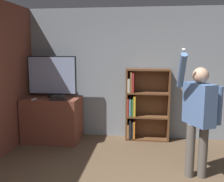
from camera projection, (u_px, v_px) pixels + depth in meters
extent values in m
cube|color=gray|center=(140.00, 74.00, 5.46)|extent=(6.68, 0.06, 2.70)
cube|color=brown|center=(53.00, 119.00, 5.35)|extent=(1.12, 0.70, 0.90)
cylinder|color=black|center=(53.00, 96.00, 5.34)|extent=(0.22, 0.22, 0.03)
cylinder|color=black|center=(53.00, 94.00, 5.33)|extent=(0.06, 0.06, 0.05)
cube|color=black|center=(52.00, 75.00, 5.27)|extent=(0.99, 0.04, 0.77)
cube|color=#8C9EC6|center=(52.00, 75.00, 5.25)|extent=(0.96, 0.01, 0.73)
cube|color=black|center=(59.00, 98.00, 5.02)|extent=(0.28, 0.18, 0.09)
cube|color=white|center=(34.00, 99.00, 5.06)|extent=(0.06, 0.14, 0.02)
cube|color=brown|center=(127.00, 104.00, 5.40)|extent=(0.04, 0.28, 1.47)
cube|color=brown|center=(169.00, 105.00, 5.29)|extent=(0.04, 0.28, 1.47)
cube|color=brown|center=(147.00, 103.00, 5.48)|extent=(0.88, 0.01, 1.47)
cube|color=brown|center=(147.00, 139.00, 5.46)|extent=(0.81, 0.28, 0.04)
cube|color=brown|center=(147.00, 116.00, 5.39)|extent=(0.81, 0.28, 0.04)
cube|color=brown|center=(148.00, 93.00, 5.31)|extent=(0.81, 0.28, 0.04)
cube|color=brown|center=(148.00, 70.00, 5.23)|extent=(0.81, 0.28, 0.04)
cube|color=#99663D|center=(128.00, 131.00, 5.46)|extent=(0.04, 0.24, 0.31)
cube|color=#232328|center=(130.00, 129.00, 5.44)|extent=(0.03, 0.21, 0.40)
cube|color=#232328|center=(133.00, 130.00, 5.46)|extent=(0.03, 0.25, 0.36)
cube|color=orange|center=(134.00, 130.00, 5.44)|extent=(0.03, 0.23, 0.37)
cube|color=red|center=(128.00, 107.00, 5.38)|extent=(0.03, 0.23, 0.35)
cube|color=#5B8E99|center=(130.00, 107.00, 5.37)|extent=(0.04, 0.23, 0.34)
cube|color=#338447|center=(132.00, 107.00, 5.37)|extent=(0.03, 0.23, 0.35)
cube|color=gold|center=(135.00, 106.00, 5.37)|extent=(0.04, 0.26, 0.41)
cube|color=beige|center=(129.00, 85.00, 5.32)|extent=(0.04, 0.26, 0.28)
cube|color=#99663D|center=(131.00, 82.00, 5.29)|extent=(0.03, 0.24, 0.41)
cube|color=red|center=(133.00, 82.00, 5.30)|extent=(0.03, 0.25, 0.39)
cylinder|color=#56514C|center=(190.00, 151.00, 3.82)|extent=(0.13, 0.13, 0.80)
cylinder|color=#56514C|center=(203.00, 151.00, 3.80)|extent=(0.13, 0.13, 0.80)
cube|color=#4C6B9E|center=(199.00, 104.00, 3.70)|extent=(0.42, 0.54, 0.60)
sphere|color=tan|center=(201.00, 75.00, 3.64)|extent=(0.22, 0.22, 0.22)
cylinder|color=#4C6B9E|center=(219.00, 106.00, 3.67)|extent=(0.09, 0.09, 0.55)
cylinder|color=#4C6B9E|center=(182.00, 71.00, 3.55)|extent=(0.09, 0.39, 0.50)
cube|color=white|center=(183.00, 54.00, 3.46)|extent=(0.04, 0.09, 0.14)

